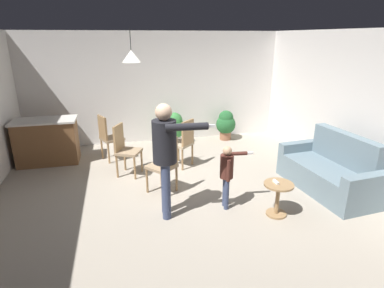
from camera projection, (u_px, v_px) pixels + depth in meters
name	position (u px, v px, depth m)	size (l,w,h in m)	color
ground	(182.00, 196.00, 5.33)	(7.68, 7.68, 0.00)	#9E9384
wall_back	(155.00, 88.00, 7.83)	(6.40, 0.10, 2.70)	silver
wall_right	(357.00, 109.00, 5.60)	(0.10, 6.40, 2.70)	silver
couch_floral	(330.00, 172.00, 5.48)	(1.00, 1.86, 1.00)	slate
kitchen_counter	(47.00, 141.00, 6.61)	(1.26, 0.66, 0.95)	brown
side_table_by_couch	(278.00, 195.00, 4.68)	(0.44, 0.44, 0.52)	#99754C
person_adult	(166.00, 149.00, 4.44)	(0.83, 0.54, 1.72)	#384260
person_child	(227.00, 170.00, 4.79)	(0.55, 0.30, 1.02)	#384260
dining_chair_by_counter	(109.00, 136.00, 6.73)	(0.55, 0.55, 1.00)	#99754C
dining_chair_near_wall	(165.00, 164.00, 5.28)	(0.59, 0.59, 1.00)	#99754C
dining_chair_centre_back	(183.00, 141.00, 6.40)	(0.59, 0.59, 1.00)	#99754C
dining_chair_spare	(125.00, 148.00, 6.01)	(0.56, 0.56, 1.00)	#99754C
potted_plant_corner	(175.00, 127.00, 7.78)	(0.53, 0.53, 0.81)	#B7B2AD
potted_plant_by_wall	(226.00, 124.00, 8.14)	(0.50, 0.50, 0.77)	brown
spare_remote_on_table	(276.00, 182.00, 4.63)	(0.04, 0.13, 0.04)	white
ceiling_light_pendant	(131.00, 56.00, 5.34)	(0.32, 0.32, 0.55)	silver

